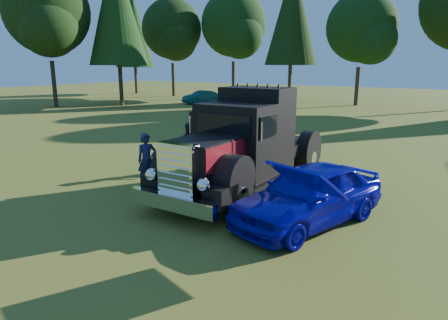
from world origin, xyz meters
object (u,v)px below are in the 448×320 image
hotrod_coupe (309,194)px  spectator_near (147,160)px  distant_teal_car (201,97)px  spectator_far (191,147)px  diamond_t_truck (242,147)px

hotrod_coupe → spectator_near: hotrod_coupe is taller
spectator_near → distant_teal_car: spectator_near is taller
hotrod_coupe → distant_teal_car: bearing=130.6°
hotrod_coupe → spectator_far: 5.76m
spectator_near → distant_teal_car: bearing=59.3°
spectator_near → spectator_far: 2.21m
distant_teal_car → hotrod_coupe: bearing=-28.7°
diamond_t_truck → distant_teal_car: (-16.67, 21.09, -0.67)m
hotrod_coupe → distant_teal_car: (-19.35, 22.61, -0.11)m
diamond_t_truck → distant_teal_car: 26.89m
distant_teal_car → spectator_near: bearing=-37.2°
hotrod_coupe → spectator_near: bearing=178.3°
hotrod_coupe → spectator_near: (-5.26, 0.16, 0.11)m
diamond_t_truck → distant_teal_car: size_ratio=1.94×
spectator_near → spectator_far: bearing=26.9°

